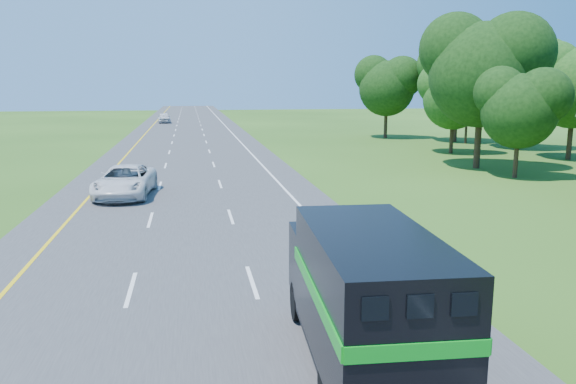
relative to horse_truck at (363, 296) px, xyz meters
name	(u,v)px	position (x,y,z in m)	size (l,w,h in m)	color
road	(190,160)	(-3.49, 36.05, -1.74)	(15.00, 260.00, 0.04)	#38383A
lane_markings	(190,160)	(-3.49, 36.05, -1.72)	(11.15, 260.00, 0.01)	yellow
horse_truck	(363,296)	(0.00, 0.00, 0.00)	(2.66, 7.40, 3.23)	black
white_suv	(125,181)	(-7.02, 21.05, -0.88)	(2.80, 6.07, 1.69)	silver
far_car	(164,118)	(-7.47, 84.86, -0.88)	(2.00, 4.96, 1.69)	silver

